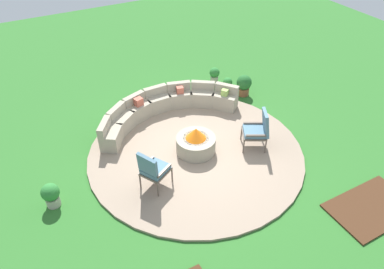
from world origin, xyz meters
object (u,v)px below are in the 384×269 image
(fire_pit, at_px, (196,143))
(curved_stone_bench, at_px, (164,108))
(lounge_chair_front_right, at_px, (258,129))
(potted_plant_3, at_px, (51,194))
(potted_plant_2, at_px, (244,84))
(potted_plant_0, at_px, (214,75))
(lounge_chair_front_left, at_px, (153,169))
(potted_plant_1, at_px, (227,84))

(fire_pit, distance_m, curved_stone_bench, 1.78)
(fire_pit, xyz_separation_m, curved_stone_bench, (-0.04, 1.78, 0.02))
(curved_stone_bench, bearing_deg, lounge_chair_front_right, -57.37)
(lounge_chair_front_right, bearing_deg, potted_plant_3, 112.68)
(lounge_chair_front_right, height_order, potted_plant_2, lounge_chair_front_right)
(curved_stone_bench, bearing_deg, potted_plant_0, 23.44)
(lounge_chair_front_left, height_order, potted_plant_0, lounge_chair_front_left)
(fire_pit, xyz_separation_m, potted_plant_1, (2.33, 2.14, -0.07))
(lounge_chair_front_left, bearing_deg, potted_plant_1, 96.90)
(fire_pit, height_order, potted_plant_2, fire_pit)
(potted_plant_2, xyz_separation_m, potted_plant_3, (-6.23, -1.80, -0.04))
(potted_plant_0, relative_size, potted_plant_2, 0.87)
(lounge_chair_front_left, xyz_separation_m, potted_plant_3, (-2.11, 0.60, -0.29))
(fire_pit, distance_m, potted_plant_2, 3.21)
(potted_plant_1, relative_size, potted_plant_2, 0.74)
(potted_plant_0, distance_m, potted_plant_2, 1.11)
(potted_plant_1, bearing_deg, fire_pit, -137.43)
(potted_plant_0, distance_m, potted_plant_1, 0.63)
(curved_stone_bench, relative_size, potted_plant_1, 8.64)
(potted_plant_0, bearing_deg, lounge_chair_front_left, -137.00)
(fire_pit, height_order, potted_plant_0, fire_pit)
(lounge_chair_front_right, height_order, potted_plant_0, lounge_chair_front_right)
(lounge_chair_front_left, bearing_deg, fire_pit, 84.63)
(potted_plant_0, height_order, potted_plant_3, same)
(fire_pit, relative_size, potted_plant_2, 1.48)
(potted_plant_2, relative_size, potted_plant_3, 1.14)
(lounge_chair_front_left, distance_m, potted_plant_2, 4.77)
(lounge_chair_front_left, height_order, potted_plant_1, lounge_chair_front_left)
(curved_stone_bench, xyz_separation_m, potted_plant_3, (-3.50, -1.83, -0.03))
(lounge_chair_front_left, xyz_separation_m, lounge_chair_front_right, (2.89, 0.08, -0.00))
(potted_plant_0, relative_size, potted_plant_1, 1.18)
(lounge_chair_front_right, bearing_deg, fire_pit, 97.38)
(potted_plant_3, bearing_deg, curved_stone_bench, 27.57)
(lounge_chair_front_left, xyz_separation_m, potted_plant_0, (3.66, 3.41, -0.28))
(potted_plant_3, bearing_deg, potted_plant_2, 16.15)
(lounge_chair_front_left, bearing_deg, potted_plant_0, 103.37)
(curved_stone_bench, xyz_separation_m, lounge_chair_front_left, (-1.39, -2.43, 0.26))
(fire_pit, height_order, lounge_chair_front_right, lounge_chair_front_right)
(lounge_chair_front_right, height_order, potted_plant_3, lounge_chair_front_right)
(curved_stone_bench, height_order, lounge_chair_front_left, lounge_chair_front_left)
(potted_plant_1, relative_size, potted_plant_3, 0.84)
(curved_stone_bench, bearing_deg, fire_pit, -88.62)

